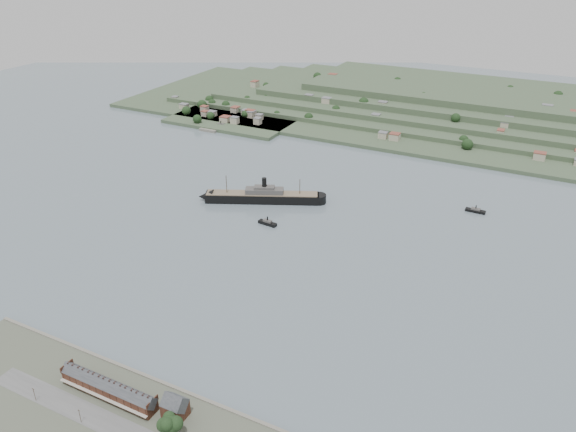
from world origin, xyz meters
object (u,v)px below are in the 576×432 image
at_px(tugboat, 267,223).
at_px(steamship, 259,196).
at_px(terrace_row, 109,388).
at_px(gabled_building, 175,407).
at_px(fig_tree, 169,424).

bearing_deg(tugboat, steamship, 128.35).
bearing_deg(terrace_row, gabled_building, 6.12).
xyz_separation_m(terrace_row, steamship, (-47.50, 232.79, -1.97)).
bearing_deg(steamship, fig_tree, -69.35).
distance_m(steamship, tugboat, 43.82).
height_order(tugboat, fig_tree, fig_tree).
relative_size(steamship, fig_tree, 8.08).
distance_m(gabled_building, tugboat, 203.02).
relative_size(gabled_building, fig_tree, 1.10).
height_order(gabled_building, tugboat, gabled_building).
bearing_deg(tugboat, fig_tree, -72.90).
height_order(terrace_row, steamship, steamship).
height_order(steamship, fig_tree, steamship).
height_order(gabled_building, fig_tree, gabled_building).
bearing_deg(fig_tree, tugboat, 107.10).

